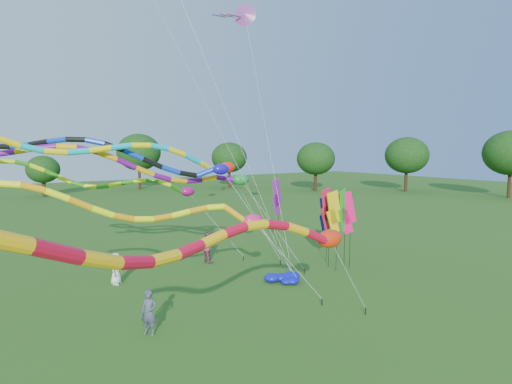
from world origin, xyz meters
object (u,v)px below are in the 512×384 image
person_a (116,269)px  person_b (149,312)px  tube_kite_orange (157,210)px  blue_nylon_heap (291,279)px  tube_kite_red (238,239)px  person_c (208,247)px

person_a → person_b: size_ratio=0.95×
tube_kite_orange → blue_nylon_heap: tube_kite_orange is taller
tube_kite_orange → tube_kite_red: bearing=-73.7°
tube_kite_red → blue_nylon_heap: (7.56, 7.22, -4.28)m
person_a → person_b: (-0.67, -6.69, 0.04)m
person_a → person_b: 6.73m
tube_kite_orange → blue_nylon_heap: (7.51, 1.18, -4.34)m
person_c → person_b: bearing=130.2°
tube_kite_red → tube_kite_orange: bearing=72.7°
person_c → tube_kite_orange: bearing=130.7°
tube_kite_orange → blue_nylon_heap: size_ratio=8.55×
person_c → tube_kite_red: bearing=145.8°
tube_kite_red → person_c: size_ratio=8.10×
person_b → person_c: 10.19m
tube_kite_orange → person_c: 9.97m
blue_nylon_heap → person_a: 8.94m
person_a → person_c: person_c is taller
tube_kite_red → person_b: (-0.59, 5.39, -3.67)m
tube_kite_red → person_b: tube_kite_red is taller
blue_nylon_heap → tube_kite_orange: bearing=-171.1°
blue_nylon_heap → person_c: person_c is taller
tube_kite_orange → blue_nylon_heap: bearing=25.7°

